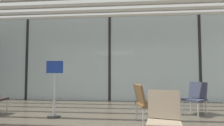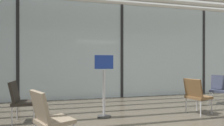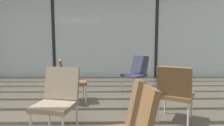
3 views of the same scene
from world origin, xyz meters
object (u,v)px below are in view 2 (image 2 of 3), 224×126
lounge_chair_3 (219,88)px  info_sign (104,88)px  lounge_chair_1 (49,116)px  lounge_chair_6 (196,94)px  lounge_chair_2 (21,99)px  parked_airplane (115,52)px

lounge_chair_3 → info_sign: (-3.75, -0.59, 0.18)m
lounge_chair_1 → lounge_chair_3: (4.91, 2.07, 0.00)m
lounge_chair_6 → info_sign: size_ratio=0.60×
lounge_chair_3 → info_sign: size_ratio=0.60×
lounge_chair_2 → parked_airplane: bearing=-26.6°
lounge_chair_3 → info_sign: 3.81m
parked_airplane → lounge_chair_3: bearing=-79.5°
parked_airplane → info_sign: bearing=-107.4°
lounge_chair_2 → info_sign: bearing=-90.7°
lounge_chair_1 → info_sign: bearing=-63.6°
parked_airplane → lounge_chair_2: size_ratio=14.08×
lounge_chair_2 → lounge_chair_3: bearing=-82.6°
lounge_chair_2 → info_sign: (1.81, -0.10, 0.18)m
parked_airplane → info_sign: 8.21m
info_sign → lounge_chair_1: bearing=-127.8°
parked_airplane → lounge_chair_3: 7.42m
lounge_chair_1 → lounge_chair_3: 5.33m
lounge_chair_6 → parked_airplane: bearing=-16.4°
lounge_chair_3 → info_sign: bearing=-122.0°
info_sign → parked_airplane: bearing=72.6°
lounge_chair_3 → info_sign: info_sign is taller
lounge_chair_1 → lounge_chair_2: size_ratio=1.00×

